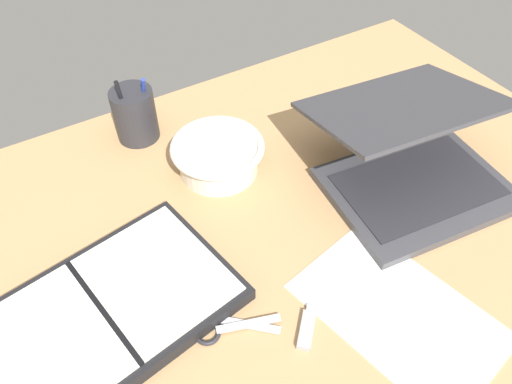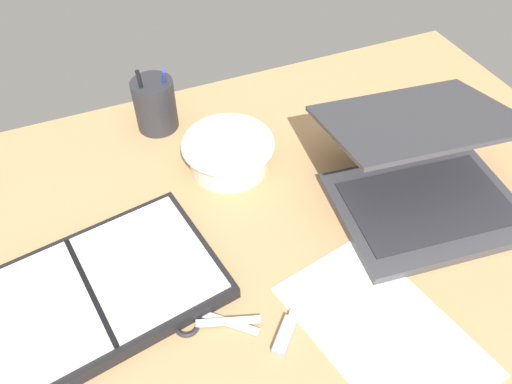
% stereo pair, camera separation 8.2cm
% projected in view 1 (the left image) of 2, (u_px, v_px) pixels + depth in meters
% --- Properties ---
extents(desk_top, '(1.40, 1.00, 0.02)m').
position_uv_depth(desk_top, '(276.00, 255.00, 0.83)').
color(desk_top, tan).
rests_on(desk_top, ground).
extents(laptop, '(0.35, 0.36, 0.17)m').
position_uv_depth(laptop, '(412.00, 160.00, 0.90)').
color(laptop, '#38383D').
rests_on(laptop, desk_top).
extents(bowl, '(0.18, 0.18, 0.06)m').
position_uv_depth(bowl, '(218.00, 155.00, 0.93)').
color(bowl, silver).
rests_on(bowl, desk_top).
extents(pen_cup, '(0.08, 0.08, 0.14)m').
position_uv_depth(pen_cup, '(135.00, 115.00, 0.99)').
color(pen_cup, '#28282D').
rests_on(pen_cup, desk_top).
extents(planner, '(0.42, 0.30, 0.03)m').
position_uv_depth(planner, '(104.00, 314.00, 0.73)').
color(planner, black).
rests_on(planner, desk_top).
extents(scissors, '(0.12, 0.10, 0.01)m').
position_uv_depth(scissors, '(218.00, 325.00, 0.73)').
color(scissors, '#B7B7BC').
rests_on(scissors, desk_top).
extents(paper_sheet_front, '(0.25, 0.33, 0.00)m').
position_uv_depth(paper_sheet_front, '(398.00, 312.00, 0.75)').
color(paper_sheet_front, white).
rests_on(paper_sheet_front, desk_top).
extents(usb_drive, '(0.06, 0.06, 0.01)m').
position_uv_depth(usb_drive, '(307.00, 329.00, 0.72)').
color(usb_drive, '#99999E').
rests_on(usb_drive, desk_top).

